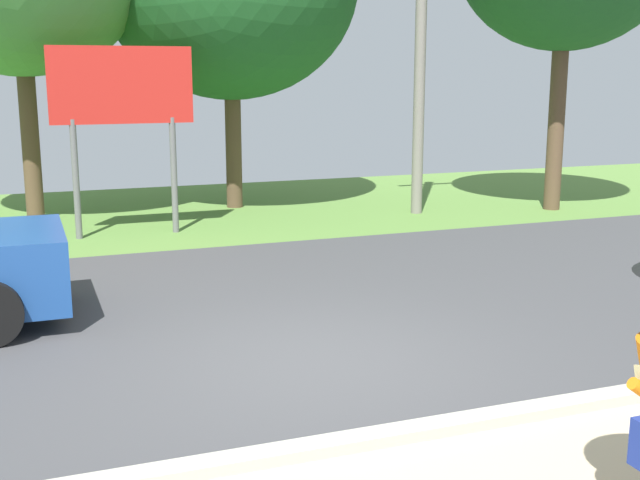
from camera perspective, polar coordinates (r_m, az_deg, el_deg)
name	(u,v)px	position (r m, az deg, el deg)	size (l,w,h in m)	color
ground_plane	(244,295)	(11.41, -5.43, -3.93)	(40.00, 22.00, 0.20)	#424244
utility_pole	(421,38)	(17.57, 7.13, 14.01)	(1.80, 0.24, 7.12)	gray
roadside_billboard	(122,99)	(15.40, -13.84, 9.66)	(2.60, 0.12, 3.50)	slate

